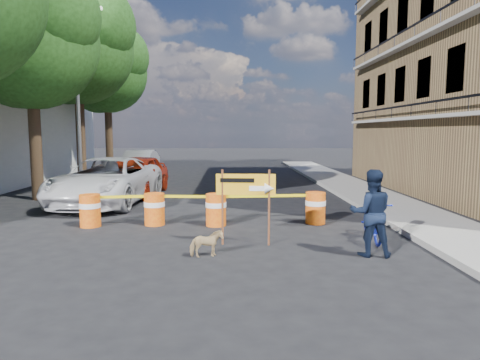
{
  "coord_description": "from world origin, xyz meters",
  "views": [
    {
      "loc": [
        0.61,
        -9.52,
        2.61
      ],
      "look_at": [
        0.89,
        2.1,
        1.3
      ],
      "focal_mm": 32.0,
      "sensor_mm": 36.0,
      "label": 1
    }
  ],
  "objects_px": {
    "barrel_far_right": "(315,207)",
    "pedestrian": "(371,213)",
    "barrel_mid_left": "(154,208)",
    "suv_white": "(107,181)",
    "dog": "(206,244)",
    "barrel_far_left": "(90,210)",
    "bicycle": "(374,203)",
    "barrel_mid_right": "(216,209)",
    "sedan_red": "(135,175)",
    "sedan_silver": "(139,163)",
    "detour_sign": "(253,190)"
  },
  "relations": [
    {
      "from": "barrel_far_right",
      "to": "pedestrian",
      "type": "xyz_separation_m",
      "value": [
        0.52,
        -3.21,
        0.45
      ]
    },
    {
      "from": "barrel_mid_left",
      "to": "pedestrian",
      "type": "distance_m",
      "value": 5.98
    },
    {
      "from": "barrel_mid_left",
      "to": "pedestrian",
      "type": "relative_size",
      "value": 0.49
    },
    {
      "from": "suv_white",
      "to": "barrel_mid_left",
      "type": "bearing_deg",
      "value": -52.02
    },
    {
      "from": "barrel_mid_left",
      "to": "dog",
      "type": "distance_m",
      "value": 3.56
    },
    {
      "from": "barrel_far_left",
      "to": "suv_white",
      "type": "xyz_separation_m",
      "value": [
        -0.62,
        3.85,
        0.37
      ]
    },
    {
      "from": "bicycle",
      "to": "barrel_mid_right",
      "type": "bearing_deg",
      "value": 162.7
    },
    {
      "from": "dog",
      "to": "suv_white",
      "type": "xyz_separation_m",
      "value": [
        -3.99,
        6.84,
        0.55
      ]
    },
    {
      "from": "barrel_far_right",
      "to": "sedan_red",
      "type": "height_order",
      "value": "sedan_red"
    },
    {
      "from": "suv_white",
      "to": "sedan_silver",
      "type": "bearing_deg",
      "value": 100.59
    },
    {
      "from": "barrel_mid_right",
      "to": "suv_white",
      "type": "bearing_deg",
      "value": 137.02
    },
    {
      "from": "barrel_mid_left",
      "to": "barrel_mid_right",
      "type": "bearing_deg",
      "value": -4.38
    },
    {
      "from": "pedestrian",
      "to": "bicycle",
      "type": "distance_m",
      "value": 1.38
    },
    {
      "from": "pedestrian",
      "to": "sedan_silver",
      "type": "distance_m",
      "value": 18.82
    },
    {
      "from": "barrel_far_right",
      "to": "suv_white",
      "type": "xyz_separation_m",
      "value": [
        -6.92,
        3.59,
        0.37
      ]
    },
    {
      "from": "barrel_far_left",
      "to": "bicycle",
      "type": "distance_m",
      "value": 7.52
    },
    {
      "from": "barrel_far_left",
      "to": "sedan_red",
      "type": "distance_m",
      "value": 6.03
    },
    {
      "from": "sedan_red",
      "to": "sedan_silver",
      "type": "relative_size",
      "value": 1.05
    },
    {
      "from": "barrel_mid_right",
      "to": "suv_white",
      "type": "distance_m",
      "value": 5.6
    },
    {
      "from": "sedan_red",
      "to": "sedan_silver",
      "type": "xyz_separation_m",
      "value": [
        -1.48,
        7.89,
        -0.06
      ]
    },
    {
      "from": "barrel_far_left",
      "to": "pedestrian",
      "type": "bearing_deg",
      "value": -23.35
    },
    {
      "from": "detour_sign",
      "to": "barrel_mid_left",
      "type": "bearing_deg",
      "value": 144.86
    },
    {
      "from": "barrel_mid_left",
      "to": "bicycle",
      "type": "height_order",
      "value": "bicycle"
    },
    {
      "from": "barrel_far_right",
      "to": "suv_white",
      "type": "height_order",
      "value": "suv_white"
    },
    {
      "from": "barrel_far_right",
      "to": "suv_white",
      "type": "bearing_deg",
      "value": 152.59
    },
    {
      "from": "detour_sign",
      "to": "barrel_mid_right",
      "type": "bearing_deg",
      "value": 118.6
    },
    {
      "from": "detour_sign",
      "to": "dog",
      "type": "height_order",
      "value": "detour_sign"
    },
    {
      "from": "barrel_far_left",
      "to": "pedestrian",
      "type": "xyz_separation_m",
      "value": [
        6.83,
        -2.95,
        0.45
      ]
    },
    {
      "from": "barrel_mid_right",
      "to": "sedan_silver",
      "type": "distance_m",
      "value": 14.75
    },
    {
      "from": "detour_sign",
      "to": "dog",
      "type": "bearing_deg",
      "value": -132.8
    },
    {
      "from": "pedestrian",
      "to": "bicycle",
      "type": "bearing_deg",
      "value": -103.26
    },
    {
      "from": "suv_white",
      "to": "sedan_silver",
      "type": "relative_size",
      "value": 1.3
    },
    {
      "from": "detour_sign",
      "to": "bicycle",
      "type": "relative_size",
      "value": 0.96
    },
    {
      "from": "barrel_mid_left",
      "to": "barrel_far_right",
      "type": "relative_size",
      "value": 1.0
    },
    {
      "from": "barrel_mid_left",
      "to": "dog",
      "type": "height_order",
      "value": "barrel_mid_left"
    },
    {
      "from": "dog",
      "to": "sedan_red",
      "type": "bearing_deg",
      "value": 4.86
    },
    {
      "from": "sedan_red",
      "to": "barrel_mid_left",
      "type": "bearing_deg",
      "value": -67.79
    },
    {
      "from": "pedestrian",
      "to": "sedan_silver",
      "type": "height_order",
      "value": "pedestrian"
    },
    {
      "from": "barrel_mid_right",
      "to": "suv_white",
      "type": "relative_size",
      "value": 0.15
    },
    {
      "from": "pedestrian",
      "to": "dog",
      "type": "height_order",
      "value": "pedestrian"
    },
    {
      "from": "barrel_mid_right",
      "to": "pedestrian",
      "type": "xyz_separation_m",
      "value": [
        3.36,
        -2.98,
        0.45
      ]
    },
    {
      "from": "bicycle",
      "to": "suv_white",
      "type": "height_order",
      "value": "bicycle"
    },
    {
      "from": "pedestrian",
      "to": "suv_white",
      "type": "bearing_deg",
      "value": -34.96
    },
    {
      "from": "sedan_red",
      "to": "pedestrian",
      "type": "bearing_deg",
      "value": -47.39
    },
    {
      "from": "detour_sign",
      "to": "suv_white",
      "type": "height_order",
      "value": "detour_sign"
    },
    {
      "from": "detour_sign",
      "to": "sedan_red",
      "type": "height_order",
      "value": "detour_sign"
    },
    {
      "from": "bicycle",
      "to": "pedestrian",
      "type": "bearing_deg",
      "value": -104.27
    },
    {
      "from": "pedestrian",
      "to": "sedan_silver",
      "type": "bearing_deg",
      "value": -56.16
    },
    {
      "from": "barrel_far_right",
      "to": "barrel_mid_right",
      "type": "bearing_deg",
      "value": -175.55
    },
    {
      "from": "barrel_mid_right",
      "to": "bicycle",
      "type": "height_order",
      "value": "bicycle"
    }
  ]
}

